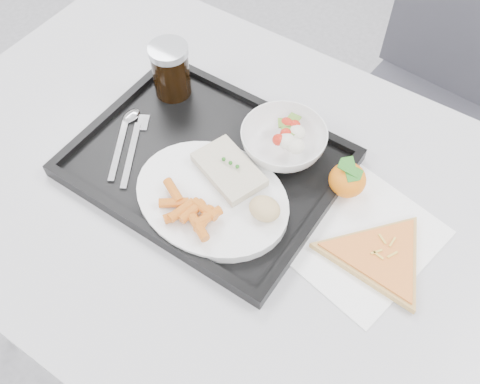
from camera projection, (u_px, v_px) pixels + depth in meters
name	position (u px, v px, depth m)	size (l,w,h in m)	color
table	(230.00, 210.00, 0.98)	(1.20, 0.80, 0.75)	#B3B3B5
chair	(441.00, 92.00, 1.36)	(0.45, 0.45, 0.93)	#3A3A41
tray	(207.00, 164.00, 0.95)	(0.45, 0.35, 0.03)	black
dinner_plate	(212.00, 198.00, 0.89)	(0.27, 0.27, 0.02)	white
fish_fillet	(229.00, 169.00, 0.90)	(0.14, 0.11, 0.02)	beige
bread_roll	(265.00, 209.00, 0.85)	(0.06, 0.05, 0.03)	#DCC47E
salad_bowl	(284.00, 141.00, 0.94)	(0.15, 0.15, 0.05)	white
cola_glass	(171.00, 69.00, 1.00)	(0.07, 0.07, 0.11)	black
cutlery	(129.00, 137.00, 0.98)	(0.12, 0.16, 0.01)	silver
napkin	(350.00, 230.00, 0.88)	(0.29, 0.28, 0.00)	white
tangerine	(347.00, 180.00, 0.90)	(0.08, 0.08, 0.07)	#FF6C00
pizza_slice	(380.00, 257.00, 0.84)	(0.29, 0.29, 0.02)	tan
carrot_pile	(190.00, 211.00, 0.85)	(0.13, 0.07, 0.02)	#D0661C
salad_contents	(290.00, 135.00, 0.94)	(0.07, 0.08, 0.03)	red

